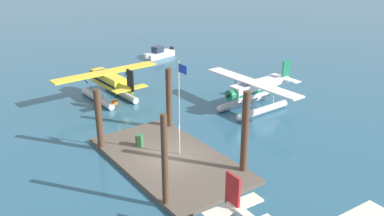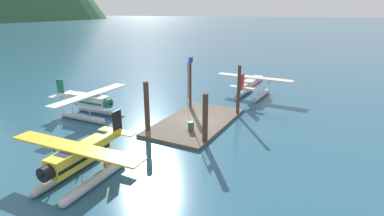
{
  "view_description": "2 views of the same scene",
  "coord_description": "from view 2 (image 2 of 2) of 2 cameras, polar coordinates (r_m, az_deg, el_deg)",
  "views": [
    {
      "loc": [
        21.18,
        -13.36,
        13.85
      ],
      "look_at": [
        -2.26,
        3.54,
        2.37
      ],
      "focal_mm": 38.82,
      "sensor_mm": 36.0,
      "label": 1
    },
    {
      "loc": [
        -26.43,
        -13.23,
        11.21
      ],
      "look_at": [
        0.96,
        0.98,
        1.25
      ],
      "focal_mm": 28.15,
      "sensor_mm": 36.0,
      "label": 2
    }
  ],
  "objects": [
    {
      "name": "fuel_drum",
      "position": [
        28.77,
        -0.21,
        -3.45
      ],
      "size": [
        0.62,
        0.62,
        0.88
      ],
      "color": "#33663D",
      "rests_on": "dock_platform"
    },
    {
      "name": "dock_platform",
      "position": [
        31.55,
        0.77,
        -2.64
      ],
      "size": [
        11.87,
        6.47,
        0.3
      ],
      "primitive_type": "cube",
      "color": "brown",
      "rests_on": "ground"
    },
    {
      "name": "piling_near_left",
      "position": [
        25.93,
        2.51,
        -2.21
      ],
      "size": [
        0.48,
        0.48,
        4.61
      ],
      "primitive_type": "cylinder",
      "color": "#4C3323",
      "rests_on": "ground"
    },
    {
      "name": "piling_far_right",
      "position": [
        35.62,
        -0.47,
        4.26
      ],
      "size": [
        0.47,
        0.47,
        5.65
      ],
      "primitive_type": "cylinder",
      "color": "#4C3323",
      "rests_on": "ground"
    },
    {
      "name": "piling_far_left",
      "position": [
        28.6,
        -8.55,
        -0.01
      ],
      "size": [
        0.49,
        0.49,
        5.04
      ],
      "primitive_type": "cylinder",
      "color": "#4C3323",
      "rests_on": "ground"
    },
    {
      "name": "seaplane_white_bow_left",
      "position": [
        34.79,
        -18.87,
        0.82
      ],
      "size": [
        10.43,
        7.98,
        3.84
      ],
      "color": "#B7BABF",
      "rests_on": "ground"
    },
    {
      "name": "piling_near_right",
      "position": [
        33.48,
        8.81,
        3.2
      ],
      "size": [
        0.36,
        0.36,
        5.69
      ],
      "primitive_type": "cylinder",
      "color": "#4C3323",
      "rests_on": "ground"
    },
    {
      "name": "seaplane_cream_stbd_aft",
      "position": [
        41.97,
        11.46,
        4.25
      ],
      "size": [
        7.98,
        10.46,
        3.84
      ],
      "color": "#B7BABF",
      "rests_on": "ground"
    },
    {
      "name": "flagpole",
      "position": [
        30.81,
        -0.54,
        5.11
      ],
      "size": [
        0.95,
        0.1,
        6.65
      ],
      "color": "silver",
      "rests_on": "dock_platform"
    },
    {
      "name": "seaplane_yellow_port_fwd",
      "position": [
        22.09,
        -20.54,
        -9.2
      ],
      "size": [
        7.98,
        10.45,
        3.84
      ],
      "color": "#B7BABF",
      "rests_on": "ground"
    },
    {
      "name": "mooring_buoy",
      "position": [
        23.61,
        -15.66,
        -10.3
      ],
      "size": [
        0.65,
        0.65,
        0.65
      ],
      "primitive_type": "sphere",
      "color": "orange",
      "rests_on": "ground"
    },
    {
      "name": "ground_plane",
      "position": [
        31.61,
        0.77,
        -2.89
      ],
      "size": [
        1200.0,
        1200.0,
        0.0
      ],
      "primitive_type": "plane",
      "color": "#285670"
    }
  ]
}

